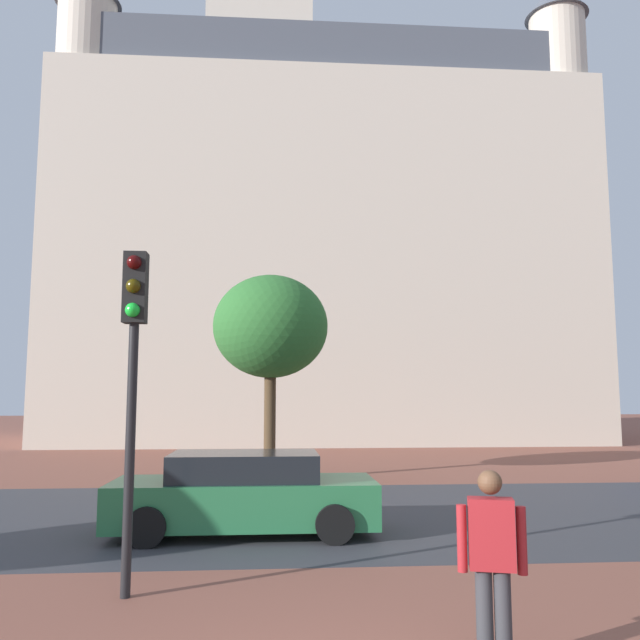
% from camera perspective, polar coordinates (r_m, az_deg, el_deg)
% --- Properties ---
extents(ground_plane, '(120.00, 120.00, 0.00)m').
position_cam_1_polar(ground_plane, '(14.60, -1.33, -16.15)').
color(ground_plane, brown).
extents(street_asphalt_strip, '(120.00, 8.00, 0.00)m').
position_cam_1_polar(street_asphalt_strip, '(13.45, -1.06, -16.97)').
color(street_asphalt_strip, '#38383D').
rests_on(street_asphalt_strip, ground_plane).
extents(landmark_building, '(27.20, 11.57, 34.17)m').
position_cam_1_polar(landmark_building, '(35.57, -0.54, 7.60)').
color(landmark_building, beige).
rests_on(landmark_building, ground_plane).
extents(person_skater, '(0.59, 0.36, 1.73)m').
position_cam_1_polar(person_skater, '(6.29, 15.12, -19.78)').
color(person_skater, '#333338').
rests_on(person_skater, ground_plane).
extents(car_green, '(4.55, 1.95, 1.39)m').
position_cam_1_polar(car_green, '(11.59, -6.80, -15.21)').
color(car_green, '#287042').
rests_on(car_green, ground_plane).
extents(traffic_light_pole, '(0.28, 0.34, 4.20)m').
position_cam_1_polar(traffic_light_pole, '(8.27, -16.36, -2.64)').
color(traffic_light_pole, black).
rests_on(traffic_light_pole, ground_plane).
extents(tree_curb_far, '(3.31, 3.31, 5.85)m').
position_cam_1_polar(tree_curb_far, '(18.46, -4.43, -0.66)').
color(tree_curb_far, '#4C3823').
rests_on(tree_curb_far, ground_plane).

